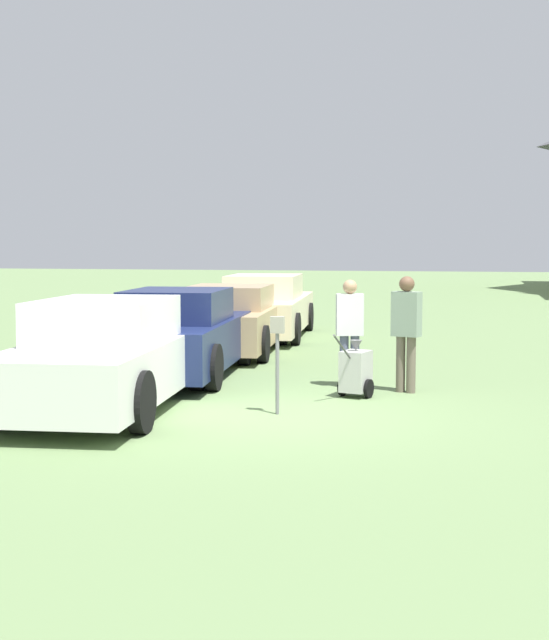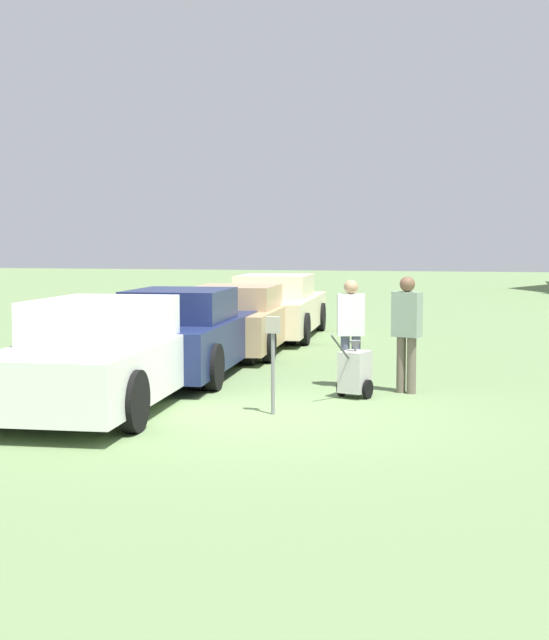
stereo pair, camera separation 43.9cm
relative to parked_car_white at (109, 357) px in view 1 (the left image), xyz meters
name	(u,v)px [view 1 (the left image)]	position (x,y,z in m)	size (l,w,h in m)	color
ground_plane	(271,414)	(2.26, 0.05, -0.71)	(120.00, 120.00, 0.00)	#607A4C
parked_car_white	(109,357)	(0.00, 0.00, 0.00)	(2.27, 5.18, 1.52)	silver
parked_car_navy	(180,336)	(0.00, 3.03, -0.01)	(2.24, 4.85, 1.49)	#19234C
parked_car_tan	(231,321)	(0.00, 6.35, -0.04)	(2.25, 4.87, 1.40)	tan
parked_car_cream	(265,308)	(0.00, 9.49, -0.01)	(2.34, 5.44, 1.50)	beige
parking_meter	(277,346)	(2.34, 0.08, 0.20)	(0.18, 0.09, 1.30)	slate
person_worker	(350,326)	(2.97, 2.49, 0.26)	(0.46, 0.31, 1.69)	#515670
person_supervisor	(406,326)	(3.87, 2.19, 0.30)	(0.47, 0.35, 1.77)	#665B4C
equipment_cart	(356,371)	(3.18, 1.61, -0.32)	(0.53, 1.00, 1.00)	#B2B2AD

